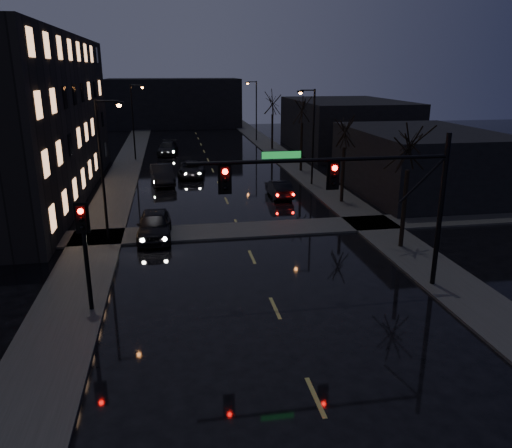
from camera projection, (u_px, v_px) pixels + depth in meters
name	position (u px, v px, depth m)	size (l,w,h in m)	color
ground	(337.00, 444.00, 13.28)	(160.00, 160.00, 0.00)	black
sidewalk_left	(121.00, 179.00, 44.83)	(3.00, 140.00, 0.12)	#2D2D2B
sidewalk_right	(304.00, 173.00, 47.57)	(3.00, 140.00, 0.12)	#2D2D2B
sidewalk_cross	(240.00, 230.00, 30.67)	(40.00, 3.00, 0.12)	#2D2D2B
commercial_right_near	(420.00, 162.00, 39.50)	(10.00, 14.00, 5.00)	black
commercial_right_far	(345.00, 126.00, 60.30)	(12.00, 18.00, 6.00)	black
far_block	(174.00, 103.00, 85.01)	(22.00, 10.00, 8.00)	black
signal_mast	(361.00, 185.00, 20.92)	(11.11, 0.41, 7.00)	black
signal_pole_left	(85.00, 242.00, 19.64)	(0.35, 0.41, 4.53)	black
tree_near	(411.00, 136.00, 25.96)	(3.52, 3.52, 8.08)	black
tree_mid_a	(345.00, 124.00, 35.48)	(3.30, 3.30, 7.58)	black
tree_mid_b	(303.00, 102.00, 46.54)	(3.74, 3.74, 8.59)	black
tree_far	(273.00, 99.00, 59.88)	(3.43, 3.43, 7.88)	black
streetlight_l_near	(105.00, 159.00, 27.58)	(1.53, 0.28, 8.00)	black
streetlight_l_far	(135.00, 116.00, 52.98)	(1.53, 0.28, 8.00)	black
streetlight_r_mid	(311.00, 129.00, 41.31)	(1.53, 0.28, 8.00)	black
streetlight_r_far	(255.00, 106.00, 67.66)	(1.53, 0.28, 8.00)	black
oncoming_car_a	(154.00, 225.00, 29.20)	(1.92, 4.78, 1.63)	black
oncoming_car_b	(162.00, 174.00, 43.10)	(1.76, 5.06, 1.67)	black
oncoming_car_c	(191.00, 169.00, 46.19)	(2.31, 5.01, 1.39)	black
oncoming_car_d	(168.00, 148.00, 57.90)	(2.09, 5.14, 1.49)	black
lead_car	(279.00, 188.00, 38.68)	(1.43, 4.10, 1.35)	black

